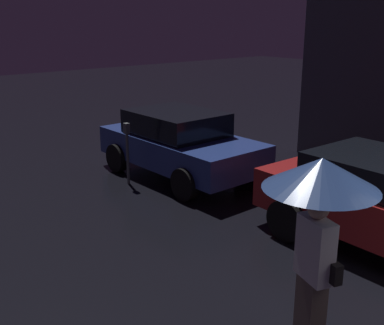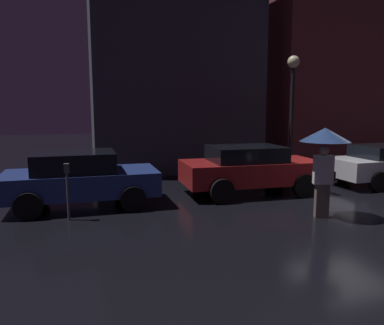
{
  "view_description": "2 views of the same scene",
  "coord_description": "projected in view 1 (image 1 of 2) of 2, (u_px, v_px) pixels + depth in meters",
  "views": [
    {
      "loc": [
        0.8,
        -5.33,
        3.48
      ],
      "look_at": [
        -5.07,
        -0.25,
        1.14
      ],
      "focal_mm": 45.0,
      "sensor_mm": 36.0,
      "label": 1
    },
    {
      "loc": [
        -7.29,
        -8.89,
        2.65
      ],
      "look_at": [
        -4.68,
        -0.17,
        1.29
      ],
      "focal_mm": 35.0,
      "sensor_mm": 36.0,
      "label": 2
    }
  ],
  "objects": [
    {
      "name": "pedestrian_with_umbrella",
      "position": [
        320.0,
        197.0,
        4.84
      ],
      "size": [
        1.17,
        1.17,
        2.16
      ],
      "rotation": [
        0.0,
        0.0,
        -0.35
      ],
      "color": "#66564C",
      "rests_on": "ground"
    },
    {
      "name": "parking_meter",
      "position": [
        127.0,
        147.0,
        10.29
      ],
      "size": [
        0.12,
        0.1,
        1.35
      ],
      "color": "#4C5154",
      "rests_on": "ground"
    },
    {
      "name": "parked_car_blue",
      "position": [
        180.0,
        143.0,
        10.86
      ],
      "size": [
        3.99,
        2.05,
        1.48
      ],
      "rotation": [
        0.0,
        0.0,
        -0.01
      ],
      "color": "navy",
      "rests_on": "ground"
    }
  ]
}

